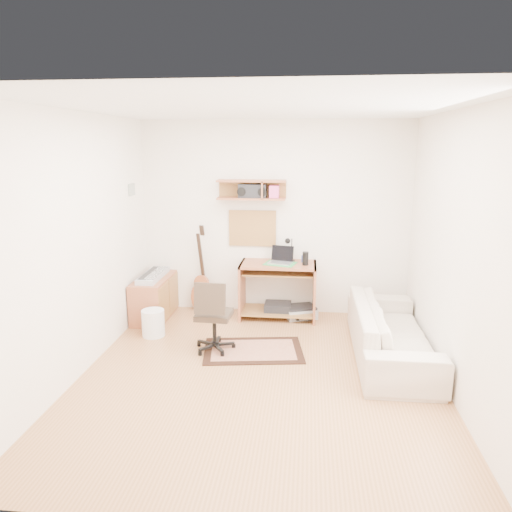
# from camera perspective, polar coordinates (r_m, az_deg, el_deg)

# --- Properties ---
(floor) EXTENTS (3.60, 4.00, 0.01)m
(floor) POSITION_cam_1_polar(r_m,az_deg,el_deg) (5.03, 0.41, -14.03)
(floor) COLOR #AF7849
(floor) RESTS_ON ground
(ceiling) EXTENTS (3.60, 4.00, 0.01)m
(ceiling) POSITION_cam_1_polar(r_m,az_deg,el_deg) (4.48, 0.47, 17.17)
(ceiling) COLOR white
(ceiling) RESTS_ON ground
(back_wall) EXTENTS (3.60, 0.01, 2.60)m
(back_wall) POSITION_cam_1_polar(r_m,az_deg,el_deg) (6.55, 2.22, 4.41)
(back_wall) COLOR white
(back_wall) RESTS_ON ground
(left_wall) EXTENTS (0.01, 4.00, 2.60)m
(left_wall) POSITION_cam_1_polar(r_m,az_deg,el_deg) (5.09, -20.24, 1.09)
(left_wall) COLOR white
(left_wall) RESTS_ON ground
(right_wall) EXTENTS (0.01, 4.00, 2.60)m
(right_wall) POSITION_cam_1_polar(r_m,az_deg,el_deg) (4.75, 22.63, 0.10)
(right_wall) COLOR white
(right_wall) RESTS_ON ground
(wall_shelf) EXTENTS (0.90, 0.25, 0.26)m
(wall_shelf) POSITION_cam_1_polar(r_m,az_deg,el_deg) (6.40, -0.54, 7.83)
(wall_shelf) COLOR #A35A39
(wall_shelf) RESTS_ON back_wall
(cork_board) EXTENTS (0.64, 0.03, 0.49)m
(cork_board) POSITION_cam_1_polar(r_m,az_deg,el_deg) (6.57, -0.42, 3.30)
(cork_board) COLOR tan
(cork_board) RESTS_ON back_wall
(wall_photo) EXTENTS (0.02, 0.20, 0.15)m
(wall_photo) POSITION_cam_1_polar(r_m,az_deg,el_deg) (6.38, -14.45, 7.59)
(wall_photo) COLOR #4C8CBF
(wall_photo) RESTS_ON left_wall
(desk) EXTENTS (1.00, 0.55, 0.75)m
(desk) POSITION_cam_1_polar(r_m,az_deg,el_deg) (6.48, 2.60, -4.10)
(desk) COLOR #A35A39
(desk) RESTS_ON floor
(laptop) EXTENTS (0.36, 0.36, 0.23)m
(laptop) POSITION_cam_1_polar(r_m,az_deg,el_deg) (6.33, 2.88, 0.08)
(laptop) COLOR silver
(laptop) RESTS_ON desk
(speaker) EXTENTS (0.08, 0.08, 0.17)m
(speaker) POSITION_cam_1_polar(r_m,az_deg,el_deg) (6.29, 5.85, -0.29)
(speaker) COLOR black
(speaker) RESTS_ON desk
(desk_lamp) EXTENTS (0.11, 0.11, 0.32)m
(desk_lamp) POSITION_cam_1_polar(r_m,az_deg,el_deg) (6.47, 4.23, 0.76)
(desk_lamp) COLOR black
(desk_lamp) RESTS_ON desk
(pencil_cup) EXTENTS (0.06, 0.06, 0.09)m
(pencil_cup) POSITION_cam_1_polar(r_m,az_deg,el_deg) (6.45, 5.64, -0.35)
(pencil_cup) COLOR #33449A
(pencil_cup) RESTS_ON desk
(boombox) EXTENTS (0.36, 0.17, 0.19)m
(boombox) POSITION_cam_1_polar(r_m,az_deg,el_deg) (6.39, -0.42, 7.64)
(boombox) COLOR black
(boombox) RESTS_ON wall_shelf
(rug) EXTENTS (1.20, 0.89, 0.01)m
(rug) POSITION_cam_1_polar(r_m,az_deg,el_deg) (5.57, -0.32, -11.04)
(rug) COLOR tan
(rug) RESTS_ON floor
(task_chair) EXTENTS (0.45, 0.45, 0.85)m
(task_chair) POSITION_cam_1_polar(r_m,az_deg,el_deg) (5.46, -4.95, -6.90)
(task_chair) COLOR #33281E
(task_chair) RESTS_ON floor
(cabinet) EXTENTS (0.40, 0.90, 0.55)m
(cabinet) POSITION_cam_1_polar(r_m,az_deg,el_deg) (6.65, -11.91, -4.82)
(cabinet) COLOR #A35A39
(cabinet) RESTS_ON floor
(music_keyboard) EXTENTS (0.23, 0.75, 0.07)m
(music_keyboard) POSITION_cam_1_polar(r_m,az_deg,el_deg) (6.56, -12.04, -2.26)
(music_keyboard) COLOR #B2B5BA
(music_keyboard) RESTS_ON cabinet
(guitar) EXTENTS (0.37, 0.30, 1.21)m
(guitar) POSITION_cam_1_polar(r_m,az_deg,el_deg) (6.69, -6.52, -1.57)
(guitar) COLOR #B05D36
(guitar) RESTS_ON floor
(waste_basket) EXTENTS (0.35, 0.35, 0.33)m
(waste_basket) POSITION_cam_1_polar(r_m,az_deg,el_deg) (6.05, -12.03, -7.73)
(waste_basket) COLOR white
(waste_basket) RESTS_ON floor
(printer) EXTENTS (0.48, 0.42, 0.15)m
(printer) POSITION_cam_1_polar(r_m,az_deg,el_deg) (6.58, 5.26, -6.50)
(printer) COLOR #A5A8AA
(printer) RESTS_ON floor
(sofa) EXTENTS (0.58, 1.99, 0.78)m
(sofa) POSITION_cam_1_polar(r_m,az_deg,el_deg) (5.50, 15.70, -7.60)
(sofa) COLOR beige
(sofa) RESTS_ON floor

